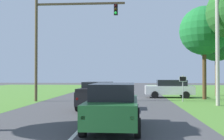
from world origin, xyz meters
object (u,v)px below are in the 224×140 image
Objects in this scene: keep_moving_sign at (183,84)px; utility_pole_right at (217,36)px; red_suv_near at (113,105)px; pickup_truck_lead at (98,94)px; extra_tree_2 at (217,40)px; traffic_light at (57,33)px; oak_tree_right at (204,31)px; crossing_suv_far at (170,88)px.

utility_pole_right reaches higher than keep_moving_sign.
keep_moving_sign is at bearing 67.02° from red_suv_near.
extra_tree_2 is (11.40, 12.20, 5.03)m from pickup_truck_lead.
keep_moving_sign is at bearing 2.25° from traffic_light.
utility_pole_right reaches higher than red_suv_near.
utility_pole_right is at bearing 15.13° from pickup_truck_lead.
keep_moving_sign is 9.78m from extra_tree_2.
oak_tree_right is at bearing 12.48° from traffic_light.
oak_tree_right is (8.87, 7.51, 5.35)m from pickup_truck_lead.
keep_moving_sign is 0.27× the size of extra_tree_2.
traffic_light is at bearing -167.52° from oak_tree_right.
traffic_light is 12.05m from crossing_suv_far.
extra_tree_2 is at bearing 61.67° from oak_tree_right.
traffic_light is 17.20m from extra_tree_2.
keep_moving_sign is 4.99m from utility_pole_right.
pickup_truck_lead is 12.80m from oak_tree_right.
red_suv_near is 1.03× the size of crossing_suv_far.
traffic_light is at bearing -155.41° from crossing_suv_far.
crossing_suv_far is 8.48m from utility_pole_right.
oak_tree_right is (2.40, 2.45, 4.83)m from keep_moving_sign.
red_suv_near is 0.57× the size of oak_tree_right.
traffic_light is 11.39m from keep_moving_sign.
pickup_truck_lead is (-1.45, 6.77, -0.05)m from red_suv_near.
crossing_suv_far is (10.03, 4.59, -4.86)m from traffic_light.
extra_tree_2 is at bearing 28.63° from crossing_suv_far.
traffic_light is at bearing -153.96° from extra_tree_2.
crossing_suv_far is (5.97, 9.24, -0.02)m from pickup_truck_lead.
keep_moving_sign is (5.02, 11.84, 0.46)m from red_suv_near.
red_suv_near is 0.59× the size of extra_tree_2.
traffic_light is 0.87× the size of utility_pole_right.
pickup_truck_lead is 11.00m from crossing_suv_far.
utility_pole_right is at bearing -94.53° from oak_tree_right.
crossing_suv_far is at bearing 96.81° from keep_moving_sign.
red_suv_near is at bearing -127.71° from utility_pole_right.
pickup_truck_lead is at bearing -164.87° from utility_pole_right.
traffic_light is at bearing 131.05° from pickup_truck_lead.
utility_pole_right is at bearing -54.45° from keep_moving_sign.
traffic_light reaches higher than extra_tree_2.
oak_tree_right is at bearing 62.56° from red_suv_near.
traffic_light reaches higher than crossing_suv_far.
oak_tree_right is 1.04× the size of extra_tree_2.
extra_tree_2 is at bearing 46.95° from pickup_truck_lead.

